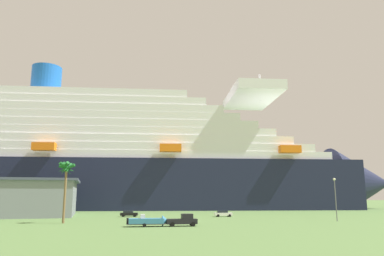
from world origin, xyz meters
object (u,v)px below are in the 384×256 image
(pickup_truck, at_px, (183,220))
(small_boat_on_trailer, at_px, (150,221))
(cruise_ship, at_px, (105,162))
(palm_tree, at_px, (66,172))
(parked_car_black_coupe, at_px, (129,214))
(street_lamp, at_px, (335,193))
(parked_car_white_van, at_px, (223,213))

(pickup_truck, bearing_deg, small_boat_on_trailer, 179.72)
(cruise_ship, relative_size, pickup_truck, 41.95)
(palm_tree, xyz_separation_m, parked_car_black_coupe, (13.16, 20.88, -9.32))
(cruise_ship, relative_size, small_boat_on_trailer, 27.37)
(small_boat_on_trailer, bearing_deg, street_lamp, 9.60)
(parked_car_black_coupe, bearing_deg, palm_tree, -122.22)
(pickup_truck, bearing_deg, street_lamp, 11.24)
(palm_tree, distance_m, parked_car_white_van, 42.14)
(small_boat_on_trailer, distance_m, parked_car_black_coupe, 32.19)
(pickup_truck, bearing_deg, palm_tree, 153.79)
(cruise_ship, distance_m, parked_car_black_coupe, 57.32)
(pickup_truck, xyz_separation_m, palm_tree, (-22.64, 11.14, 9.11))
(cruise_ship, bearing_deg, parked_car_black_coupe, -79.57)
(palm_tree, relative_size, parked_car_black_coupe, 2.63)
(pickup_truck, height_order, parked_car_white_van, pickup_truck)
(pickup_truck, distance_m, parked_car_white_van, 31.57)
(cruise_ship, bearing_deg, parked_car_white_van, -59.29)
(palm_tree, bearing_deg, street_lamp, -4.18)
(small_boat_on_trailer, distance_m, parked_car_white_van, 34.74)
(small_boat_on_trailer, height_order, street_lamp, street_lamp)
(pickup_truck, distance_m, parked_car_black_coupe, 33.40)
(cruise_ship, bearing_deg, street_lamp, -55.37)
(small_boat_on_trailer, height_order, parked_car_black_coupe, small_boat_on_trailer)
(pickup_truck, bearing_deg, parked_car_black_coupe, 106.49)
(palm_tree, bearing_deg, small_boat_on_trailer, -33.62)
(cruise_ship, relative_size, palm_tree, 19.02)
(small_boat_on_trailer, relative_size, street_lamp, 0.92)
(pickup_truck, distance_m, small_boat_on_trailer, 5.92)
(pickup_truck, relative_size, small_boat_on_trailer, 0.65)
(cruise_ship, distance_m, palm_tree, 74.92)
(parked_car_white_van, bearing_deg, street_lamp, -46.25)
(pickup_truck, xyz_separation_m, street_lamp, (34.91, 6.94, 4.89))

